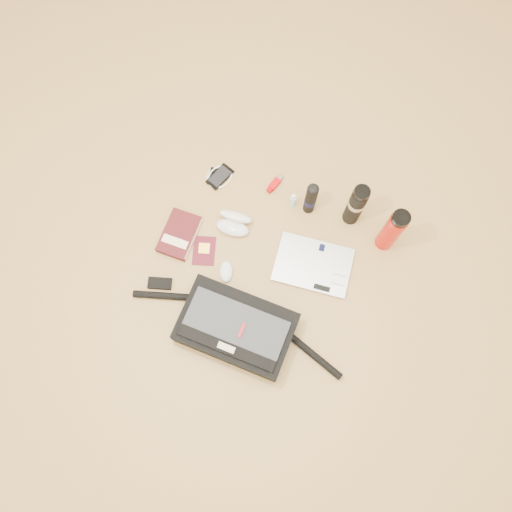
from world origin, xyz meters
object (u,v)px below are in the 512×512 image
(messenger_bag, at_px, (236,328))
(thermos_black, at_px, (356,205))
(laptop, at_px, (313,265))
(thermos_red, at_px, (392,230))
(book, at_px, (180,235))

(messenger_bag, xyz_separation_m, thermos_black, (0.26, 0.67, 0.08))
(messenger_bag, bearing_deg, laptop, 61.94)
(laptop, height_order, thermos_black, thermos_black)
(thermos_red, bearing_deg, messenger_bag, -125.10)
(book, bearing_deg, thermos_black, 26.90)
(messenger_bag, bearing_deg, thermos_red, 52.93)
(messenger_bag, bearing_deg, book, 143.09)
(messenger_bag, bearing_deg, thermos_black, 66.92)
(messenger_bag, xyz_separation_m, thermos_red, (0.43, 0.62, 0.09))
(laptop, relative_size, thermos_black, 1.28)
(messenger_bag, xyz_separation_m, book, (-0.40, 0.28, -0.04))
(messenger_bag, relative_size, thermos_red, 3.17)
(messenger_bag, relative_size, book, 4.30)
(messenger_bag, height_order, book, messenger_bag)
(thermos_red, bearing_deg, laptop, -136.84)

